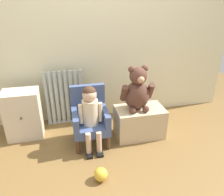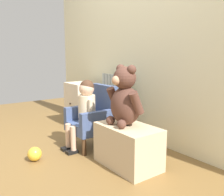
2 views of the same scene
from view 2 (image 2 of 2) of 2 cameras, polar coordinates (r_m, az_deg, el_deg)
name	(u,v)px [view 2 (image 2 of 2)]	position (r m, az deg, el deg)	size (l,w,h in m)	color
ground_plane	(47,163)	(2.36, -14.59, -14.13)	(6.00, 6.00, 0.00)	brown
back_wall	(145,31)	(2.80, 7.53, 14.98)	(3.80, 0.05, 2.40)	beige
radiator	(115,104)	(3.06, 0.59, -1.30)	(0.50, 0.05, 0.71)	#ADB4AE
small_dresser	(80,104)	(3.35, -7.24, -1.48)	(0.40, 0.31, 0.58)	beige
child_armchair	(94,118)	(2.61, -4.07, -4.56)	(0.39, 0.41, 0.63)	#41537F
child_figure	(85,105)	(2.52, -6.20, -1.53)	(0.25, 0.35, 0.70)	beige
low_bench	(128,146)	(2.18, 3.63, -10.89)	(0.56, 0.34, 0.36)	#CCB18A
large_teddy_bear	(125,99)	(2.10, 2.97, -0.20)	(0.37, 0.26, 0.51)	#543328
toy_ball	(35,154)	(2.41, -17.27, -12.13)	(0.13, 0.13, 0.13)	gold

